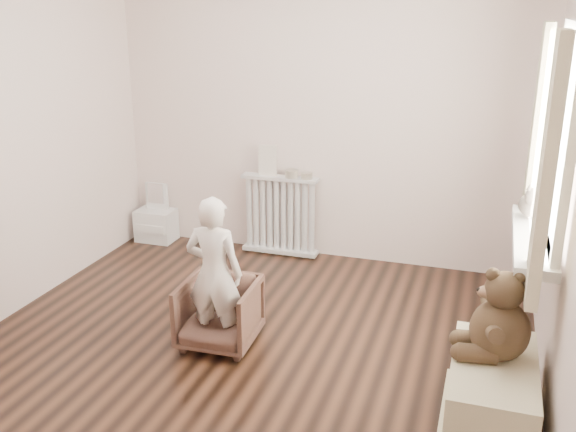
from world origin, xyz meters
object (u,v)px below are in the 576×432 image
(armchair, at_px, (219,313))
(radiator, at_px, (280,213))
(teddy_bear, at_px, (502,307))
(toy_bench, at_px, (491,393))
(child, at_px, (214,273))
(toy_vanity, at_px, (155,212))
(plush_cat, at_px, (532,202))

(armchair, bearing_deg, radiator, 92.18)
(radiator, height_order, teddy_bear, teddy_bear)
(radiator, distance_m, toy_bench, 2.72)
(armchair, height_order, child, child)
(toy_vanity, xyz_separation_m, plush_cat, (3.21, -1.05, 0.72))
(toy_vanity, xyz_separation_m, child, (1.36, -1.65, 0.25))
(radiator, bearing_deg, child, -85.45)
(toy_bench, relative_size, plush_cat, 3.19)
(radiator, xyz_separation_m, plush_cat, (1.99, -1.08, 0.61))
(radiator, xyz_separation_m, toy_bench, (1.85, -1.98, -0.19))
(radiator, xyz_separation_m, teddy_bear, (1.85, -1.92, 0.28))
(toy_vanity, distance_m, toy_bench, 3.64)
(plush_cat, bearing_deg, armchair, -171.14)
(radiator, relative_size, plush_cat, 2.80)
(radiator, distance_m, toy_vanity, 1.23)
(child, bearing_deg, armchair, -92.51)
(armchair, distance_m, toy_bench, 1.75)
(toy_bench, height_order, plush_cat, plush_cat)
(teddy_bear, bearing_deg, plush_cat, 74.10)
(armchair, bearing_deg, toy_vanity, 127.83)
(armchair, bearing_deg, child, -92.51)
(toy_vanity, distance_m, child, 2.15)
(armchair, bearing_deg, plush_cat, 13.98)
(armchair, relative_size, toy_bench, 0.60)
(toy_bench, distance_m, plush_cat, 1.21)
(toy_vanity, relative_size, child, 0.54)
(child, distance_m, plush_cat, 2.00)
(toy_vanity, distance_m, teddy_bear, 3.63)
(child, relative_size, toy_bench, 1.24)
(toy_vanity, xyz_separation_m, armchair, (1.36, -1.60, -0.05))
(toy_bench, xyz_separation_m, teddy_bear, (0.01, 0.07, 0.47))
(armchair, xyz_separation_m, child, (0.00, -0.05, 0.30))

